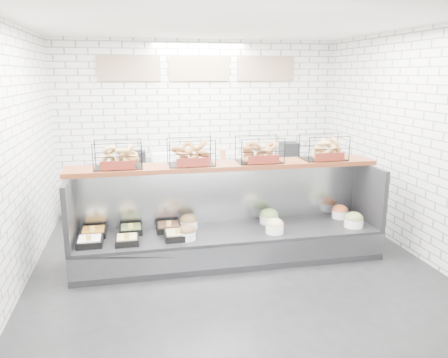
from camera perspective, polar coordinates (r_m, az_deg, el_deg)
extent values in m
plane|color=black|center=(5.68, 1.33, -11.54)|extent=(5.50, 5.50, 0.00)
cube|color=silver|center=(7.90, -3.15, 6.93)|extent=(5.00, 0.02, 3.00)
cube|color=silver|center=(5.26, -26.17, 2.22)|extent=(0.02, 5.50, 3.00)
cube|color=silver|center=(6.28, 24.30, 4.03)|extent=(0.02, 5.50, 3.00)
cube|color=white|center=(5.18, 1.52, 20.11)|extent=(5.00, 5.50, 0.02)
cube|color=tan|center=(7.73, -12.31, 13.93)|extent=(1.05, 0.03, 0.42)
cube|color=tan|center=(7.82, -3.21, 14.20)|extent=(1.05, 0.03, 0.42)
cube|color=tan|center=(8.09, 5.49, 14.14)|extent=(1.05, 0.03, 0.42)
cube|color=black|center=(5.87, 0.67, -8.55)|extent=(4.00, 0.90, 0.40)
cube|color=#93969B|center=(5.47, 1.67, -10.03)|extent=(4.00, 0.03, 0.28)
cube|color=#93969B|center=(6.05, -0.15, -1.85)|extent=(4.00, 0.08, 0.80)
cube|color=black|center=(5.60, -19.44, -3.92)|extent=(0.06, 0.90, 0.80)
cube|color=black|center=(6.38, 18.26, -1.76)|extent=(0.06, 0.90, 0.80)
cube|color=black|center=(5.54, -17.12, -7.88)|extent=(0.30, 0.30, 0.08)
cube|color=white|center=(5.53, -17.15, -7.54)|extent=(0.26, 0.26, 0.04)
cube|color=#F9C956|center=(5.41, -17.28, -7.39)|extent=(0.06, 0.01, 0.08)
cube|color=black|center=(5.83, -16.66, -6.76)|extent=(0.31, 0.31, 0.08)
cube|color=orange|center=(5.82, -16.68, -6.43)|extent=(0.26, 0.26, 0.04)
cube|color=#F9C956|center=(5.70, -16.80, -6.28)|extent=(0.06, 0.01, 0.08)
cube|color=black|center=(5.47, -12.53, -7.86)|extent=(0.28, 0.28, 0.08)
cube|color=tan|center=(5.46, -12.55, -7.52)|extent=(0.24, 0.24, 0.04)
cube|color=#F9C956|center=(5.35, -12.59, -7.34)|extent=(0.06, 0.01, 0.08)
cube|color=black|center=(5.81, -12.04, -6.54)|extent=(0.29, 0.29, 0.08)
cube|color=olive|center=(5.80, -12.06, -6.22)|extent=(0.25, 0.25, 0.04)
cube|color=#F9C956|center=(5.69, -12.09, -6.04)|extent=(0.06, 0.01, 0.08)
cube|color=black|center=(5.53, -6.16, -7.36)|extent=(0.31, 0.31, 0.08)
cube|color=tan|center=(5.52, -6.17, -7.02)|extent=(0.26, 0.26, 0.04)
cube|color=#F9C956|center=(5.40, -6.07, -6.87)|extent=(0.06, 0.01, 0.08)
cube|color=black|center=(5.82, -7.27, -6.32)|extent=(0.31, 0.31, 0.08)
cube|color=brown|center=(5.81, -7.28, -5.99)|extent=(0.26, 0.26, 0.04)
cube|color=#F9C956|center=(5.69, -7.21, -5.83)|extent=(0.06, 0.01, 0.08)
cylinder|color=white|center=(5.50, -4.87, -7.31)|extent=(0.23, 0.23, 0.11)
ellipsoid|color=brown|center=(5.47, -4.88, -6.73)|extent=(0.22, 0.22, 0.15)
cylinder|color=white|center=(5.87, -4.63, -5.93)|extent=(0.24, 0.24, 0.11)
ellipsoid|color=brown|center=(5.85, -4.64, -5.37)|extent=(0.24, 0.24, 0.17)
cylinder|color=white|center=(5.73, 6.61, -6.46)|extent=(0.24, 0.24, 0.11)
ellipsoid|color=tan|center=(5.71, 6.63, -5.89)|extent=(0.23, 0.23, 0.16)
cylinder|color=white|center=(6.09, 5.90, -5.22)|extent=(0.26, 0.26, 0.11)
ellipsoid|color=#6D944B|center=(6.07, 5.91, -4.68)|extent=(0.26, 0.26, 0.18)
cylinder|color=white|center=(6.17, 16.56, -5.49)|extent=(0.26, 0.26, 0.11)
ellipsoid|color=olive|center=(6.15, 16.60, -4.96)|extent=(0.25, 0.25, 0.18)
cylinder|color=white|center=(6.49, 14.89, -4.44)|extent=(0.23, 0.23, 0.11)
ellipsoid|color=#CE582B|center=(6.47, 14.92, -3.94)|extent=(0.22, 0.22, 0.15)
cube|color=#4E2210|center=(5.77, 0.23, 1.78)|extent=(4.10, 0.50, 0.06)
cube|color=black|center=(5.62, -13.69, 3.14)|extent=(0.60, 0.38, 0.34)
cube|color=maroon|center=(5.44, -13.69, 1.73)|extent=(0.42, 0.02, 0.11)
cube|color=black|center=(5.66, -4.34, 3.56)|extent=(0.60, 0.38, 0.34)
cube|color=maroon|center=(5.48, -4.04, 2.18)|extent=(0.42, 0.02, 0.11)
cube|color=black|center=(5.85, 4.66, 3.88)|extent=(0.60, 0.38, 0.34)
cube|color=maroon|center=(5.67, 5.21, 2.55)|extent=(0.42, 0.02, 0.11)
cube|color=black|center=(6.17, 12.91, 4.08)|extent=(0.60, 0.38, 0.34)
cube|color=maroon|center=(6.00, 13.65, 2.82)|extent=(0.42, 0.02, 0.11)
cube|color=#93969B|center=(7.78, -2.70, -1.04)|extent=(4.00, 0.60, 0.90)
cube|color=black|center=(7.55, -11.74, 2.67)|extent=(0.40, 0.30, 0.24)
cube|color=silver|center=(7.63, -8.08, 2.71)|extent=(0.35, 0.28, 0.18)
cylinder|color=#CA6232|center=(7.68, -0.12, 3.06)|extent=(0.09, 0.09, 0.22)
cube|color=black|center=(8.05, 8.50, 3.68)|extent=(0.30, 0.30, 0.30)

